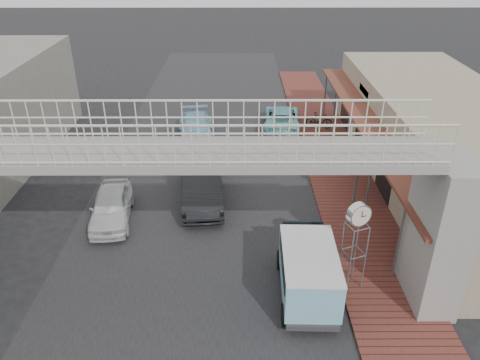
{
  "coord_description": "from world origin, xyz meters",
  "views": [
    {
      "loc": [
        1.6,
        -15.61,
        10.56
      ],
      "look_at": [
        1.66,
        0.7,
        1.8
      ],
      "focal_mm": 35.0,
      "sensor_mm": 36.0,
      "label": 1
    }
  ],
  "objects_px": {
    "angkot_van": "(308,267)",
    "motorcycle_far": "(319,120)",
    "arrow_sign": "(376,161)",
    "white_hatchback": "(111,206)",
    "angkot_far": "(196,129)",
    "angkot_curb": "(282,118)",
    "motorcycle_near": "(311,153)",
    "street_clock": "(358,218)",
    "dark_sedan": "(202,184)"
  },
  "relations": [
    {
      "from": "street_clock",
      "to": "angkot_van",
      "type": "bearing_deg",
      "value": 176.41
    },
    {
      "from": "angkot_van",
      "to": "motorcycle_near",
      "type": "relative_size",
      "value": 2.23
    },
    {
      "from": "arrow_sign",
      "to": "angkot_van",
      "type": "bearing_deg",
      "value": -98.78
    },
    {
      "from": "angkot_curb",
      "to": "arrow_sign",
      "type": "height_order",
      "value": "arrow_sign"
    },
    {
      "from": "angkot_curb",
      "to": "motorcycle_far",
      "type": "relative_size",
      "value": 2.8
    },
    {
      "from": "angkot_curb",
      "to": "street_clock",
      "type": "xyz_separation_m",
      "value": [
        1.1,
        -14.27,
        2.07
      ]
    },
    {
      "from": "dark_sedan",
      "to": "angkot_far",
      "type": "xyz_separation_m",
      "value": [
        -0.8,
        6.74,
        -0.13
      ]
    },
    {
      "from": "dark_sedan",
      "to": "street_clock",
      "type": "bearing_deg",
      "value": -52.15
    },
    {
      "from": "angkot_van",
      "to": "angkot_far",
      "type": "bearing_deg",
      "value": 111.12
    },
    {
      "from": "white_hatchback",
      "to": "motorcycle_far",
      "type": "height_order",
      "value": "white_hatchback"
    },
    {
      "from": "dark_sedan",
      "to": "angkot_curb",
      "type": "height_order",
      "value": "dark_sedan"
    },
    {
      "from": "angkot_curb",
      "to": "motorcycle_far",
      "type": "distance_m",
      "value": 2.21
    },
    {
      "from": "dark_sedan",
      "to": "angkot_van",
      "type": "height_order",
      "value": "angkot_van"
    },
    {
      "from": "dark_sedan",
      "to": "motorcycle_near",
      "type": "height_order",
      "value": "dark_sedan"
    },
    {
      "from": "dark_sedan",
      "to": "motorcycle_far",
      "type": "height_order",
      "value": "dark_sedan"
    },
    {
      "from": "angkot_curb",
      "to": "dark_sedan",
      "type": "bearing_deg",
      "value": 68.57
    },
    {
      "from": "white_hatchback",
      "to": "angkot_van",
      "type": "distance_m",
      "value": 8.69
    },
    {
      "from": "angkot_curb",
      "to": "motorcycle_near",
      "type": "xyz_separation_m",
      "value": [
        1.1,
        -4.91,
        -0.06
      ]
    },
    {
      "from": "motorcycle_far",
      "to": "street_clock",
      "type": "relative_size",
      "value": 0.51
    },
    {
      "from": "angkot_van",
      "to": "motorcycle_far",
      "type": "xyz_separation_m",
      "value": [
        2.59,
        14.4,
        -0.61
      ]
    },
    {
      "from": "angkot_curb",
      "to": "angkot_van",
      "type": "height_order",
      "value": "angkot_van"
    },
    {
      "from": "angkot_van",
      "to": "street_clock",
      "type": "distance_m",
      "value": 2.18
    },
    {
      "from": "dark_sedan",
      "to": "arrow_sign",
      "type": "xyz_separation_m",
      "value": [
        7.13,
        -0.95,
        1.57
      ]
    },
    {
      "from": "dark_sedan",
      "to": "angkot_van",
      "type": "bearing_deg",
      "value": -63.43
    },
    {
      "from": "street_clock",
      "to": "motorcycle_near",
      "type": "bearing_deg",
      "value": 69.45
    },
    {
      "from": "angkot_far",
      "to": "street_clock",
      "type": "relative_size",
      "value": 1.47
    },
    {
      "from": "motorcycle_far",
      "to": "white_hatchback",
      "type": "bearing_deg",
      "value": 149.88
    },
    {
      "from": "motorcycle_far",
      "to": "angkot_curb",
      "type": "bearing_deg",
      "value": 96.84
    },
    {
      "from": "white_hatchback",
      "to": "angkot_far",
      "type": "bearing_deg",
      "value": 64.75
    },
    {
      "from": "motorcycle_far",
      "to": "arrow_sign",
      "type": "height_order",
      "value": "arrow_sign"
    },
    {
      "from": "angkot_van",
      "to": "motorcycle_near",
      "type": "bearing_deg",
      "value": 82.75
    },
    {
      "from": "dark_sedan",
      "to": "motorcycle_far",
      "type": "xyz_separation_m",
      "value": [
        6.39,
        8.28,
        -0.22
      ]
    },
    {
      "from": "motorcycle_near",
      "to": "motorcycle_far",
      "type": "bearing_deg",
      "value": -31.36
    },
    {
      "from": "white_hatchback",
      "to": "motorcycle_far",
      "type": "bearing_deg",
      "value": 37.89
    },
    {
      "from": "motorcycle_far",
      "to": "dark_sedan",
      "type": "bearing_deg",
      "value": 157.61
    },
    {
      "from": "angkot_van",
      "to": "motorcycle_far",
      "type": "bearing_deg",
      "value": 81.25
    },
    {
      "from": "angkot_curb",
      "to": "arrow_sign",
      "type": "xyz_separation_m",
      "value": [
        2.93,
        -9.55,
        1.76
      ]
    },
    {
      "from": "white_hatchback",
      "to": "angkot_van",
      "type": "relative_size",
      "value": 0.99
    },
    {
      "from": "angkot_curb",
      "to": "angkot_far",
      "type": "relative_size",
      "value": 0.97
    },
    {
      "from": "angkot_far",
      "to": "motorcycle_far",
      "type": "height_order",
      "value": "angkot_far"
    },
    {
      "from": "angkot_curb",
      "to": "street_clock",
      "type": "height_order",
      "value": "street_clock"
    },
    {
      "from": "motorcycle_near",
      "to": "dark_sedan",
      "type": "bearing_deg",
      "value": 106.87
    },
    {
      "from": "dark_sedan",
      "to": "arrow_sign",
      "type": "relative_size",
      "value": 1.72
    },
    {
      "from": "white_hatchback",
      "to": "angkot_far",
      "type": "relative_size",
      "value": 0.83
    },
    {
      "from": "white_hatchback",
      "to": "street_clock",
      "type": "height_order",
      "value": "street_clock"
    },
    {
      "from": "motorcycle_near",
      "to": "street_clock",
      "type": "bearing_deg",
      "value": 162.0
    },
    {
      "from": "street_clock",
      "to": "arrow_sign",
      "type": "relative_size",
      "value": 1.11
    },
    {
      "from": "angkot_curb",
      "to": "motorcycle_far",
      "type": "xyz_separation_m",
      "value": [
        2.19,
        -0.32,
        -0.04
      ]
    },
    {
      "from": "arrow_sign",
      "to": "white_hatchback",
      "type": "bearing_deg",
      "value": -152.74
    },
    {
      "from": "angkot_van",
      "to": "motorcycle_far",
      "type": "distance_m",
      "value": 14.64
    }
  ]
}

